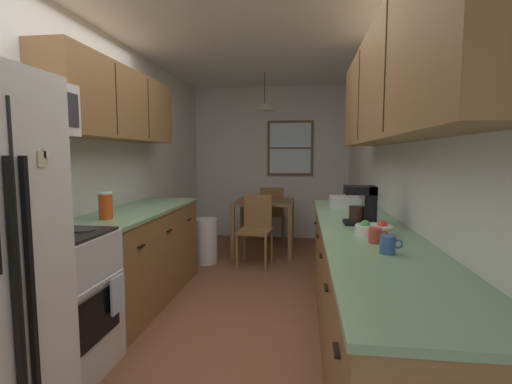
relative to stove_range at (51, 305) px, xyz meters
name	(u,v)px	position (x,y,z in m)	size (l,w,h in m)	color
ground_plane	(247,292)	(0.99, 1.59, -0.47)	(12.00, 12.00, 0.00)	brown
wall_left	(119,168)	(-0.36, 1.59, 0.80)	(0.10, 9.00, 2.55)	silver
wall_right	(388,169)	(2.34, 1.59, 0.80)	(0.10, 9.00, 2.55)	silver
wall_back	(271,163)	(0.99, 4.24, 0.80)	(4.40, 0.10, 2.55)	silver
ceiling_slab	(247,31)	(0.99, 1.59, 2.12)	(4.40, 9.00, 0.08)	white
stove_range	(51,305)	(0.00, 0.00, 0.00)	(0.66, 0.66, 1.10)	silver
microwave_over_range	(22,107)	(-0.11, 0.00, 1.22)	(0.39, 0.58, 0.33)	white
counter_left	(139,255)	(-0.01, 1.24, -0.02)	(0.64, 1.83, 0.90)	olive
upper_cabinets_left	(117,105)	(-0.15, 1.19, 1.40)	(0.33, 1.91, 0.63)	olive
counter_right	(365,292)	(1.99, 0.55, -0.02)	(0.64, 3.21, 0.90)	olive
upper_cabinets_right	(395,83)	(2.13, 0.50, 1.40)	(0.33, 2.89, 0.75)	olive
dining_table	(264,209)	(0.99, 3.18, 0.16)	(0.83, 0.83, 0.76)	brown
dining_chair_near	(256,226)	(0.96, 2.56, 0.03)	(0.44, 0.44, 0.90)	olive
dining_chair_far	(272,212)	(1.05, 3.80, 0.03)	(0.43, 0.43, 0.90)	olive
pendant_light	(264,107)	(0.99, 3.18, 1.61)	(0.31, 0.31, 0.52)	black
back_window	(290,148)	(1.32, 4.16, 1.05)	(0.76, 0.05, 0.91)	brown
trash_bin	(206,241)	(0.29, 2.56, -0.18)	(0.30, 0.30, 0.58)	white
storage_canister	(106,206)	(-0.01, 0.69, 0.54)	(0.11, 0.11, 0.22)	#D84C19
dish_towel	(118,294)	(0.35, 0.16, 0.03)	(0.02, 0.16, 0.24)	silver
coffee_maker	(364,204)	(1.99, 0.72, 0.58)	(0.22, 0.18, 0.28)	black
mug_by_coffeemaker	(388,245)	(1.99, -0.09, 0.48)	(0.12, 0.08, 0.09)	#335999
mug_spare	(375,235)	(1.97, 0.14, 0.47)	(0.11, 0.08, 0.09)	#BF3F33
fruit_bowl	(374,229)	(2.01, 0.37, 0.46)	(0.23, 0.23, 0.09)	silver
dish_rack	(344,202)	(1.95, 1.64, 0.48)	(0.28, 0.34, 0.10)	silver
table_serving_bowl	(262,199)	(0.97, 3.10, 0.31)	(0.18, 0.18, 0.06)	silver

